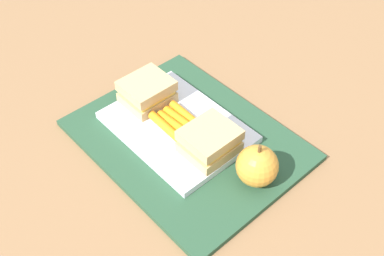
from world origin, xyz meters
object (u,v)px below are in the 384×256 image
food_tray (177,127)px  carrot_sticks_bundle (177,122)px  sandwich_half_left (147,92)px  apple (257,166)px  sandwich_half_right (210,141)px

food_tray → carrot_sticks_bundle: 0.01m
sandwich_half_left → apple: apple is taller
apple → sandwich_half_left: bearing=-175.5°
food_tray → carrot_sticks_bundle: bearing=-36.5°
sandwich_half_right → apple: apple is taller
sandwich_half_left → carrot_sticks_bundle: bearing=-0.2°
sandwich_half_left → sandwich_half_right: (0.16, 0.00, 0.00)m
sandwich_half_right → carrot_sticks_bundle: (-0.08, -0.00, -0.01)m
food_tray → carrot_sticks_bundle: size_ratio=2.90×
sandwich_half_right → food_tray: bearing=180.0°
food_tray → sandwich_half_left: (-0.08, 0.00, 0.03)m
food_tray → apple: bearing=6.6°
sandwich_half_right → carrot_sticks_bundle: size_ratio=1.01×
food_tray → sandwich_half_right: (0.08, 0.00, 0.03)m
food_tray → sandwich_half_right: 0.08m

